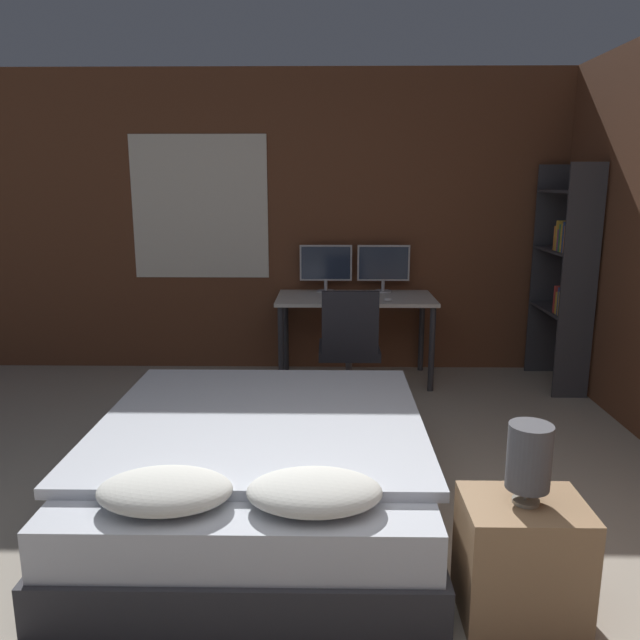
# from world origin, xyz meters

# --- Properties ---
(wall_back) EXTENTS (12.00, 0.08, 2.70)m
(wall_back) POSITION_xyz_m (-0.02, 3.85, 1.35)
(wall_back) COLOR brown
(wall_back) RESTS_ON ground_plane
(bed) EXTENTS (1.71, 2.00, 0.57)m
(bed) POSITION_xyz_m (-0.42, 1.14, 0.25)
(bed) COLOR #2D2D33
(bed) RESTS_ON ground_plane
(nightstand) EXTENTS (0.48, 0.37, 0.49)m
(nightstand) POSITION_xyz_m (0.71, 0.35, 0.25)
(nightstand) COLOR #997551
(nightstand) RESTS_ON ground_plane
(bedside_lamp) EXTENTS (0.17, 0.17, 0.32)m
(bedside_lamp) POSITION_xyz_m (0.71, 0.35, 0.68)
(bedside_lamp) COLOR gray
(bedside_lamp) RESTS_ON nightstand
(desk) EXTENTS (1.36, 0.69, 0.75)m
(desk) POSITION_xyz_m (0.17, 3.43, 0.66)
(desk) COLOR beige
(desk) RESTS_ON ground_plane
(monitor_left) EXTENTS (0.47, 0.16, 0.42)m
(monitor_left) POSITION_xyz_m (-0.09, 3.67, 0.99)
(monitor_left) COLOR #B7B7BC
(monitor_left) RESTS_ON desk
(monitor_right) EXTENTS (0.47, 0.16, 0.42)m
(monitor_right) POSITION_xyz_m (0.43, 3.67, 0.99)
(monitor_right) COLOR #B7B7BC
(monitor_right) RESTS_ON desk
(keyboard) EXTENTS (0.34, 0.13, 0.02)m
(keyboard) POSITION_xyz_m (0.17, 3.19, 0.76)
(keyboard) COLOR #B7B7BC
(keyboard) RESTS_ON desk
(computer_mouse) EXTENTS (0.07, 0.05, 0.04)m
(computer_mouse) POSITION_xyz_m (0.43, 3.19, 0.77)
(computer_mouse) COLOR #B7B7BC
(computer_mouse) RESTS_ON desk
(office_chair) EXTENTS (0.52, 0.52, 0.96)m
(office_chair) POSITION_xyz_m (0.09, 2.67, 0.39)
(office_chair) COLOR black
(office_chair) RESTS_ON ground_plane
(bookshelf) EXTENTS (0.28, 0.76, 1.87)m
(bookshelf) POSITION_xyz_m (1.91, 3.28, 1.04)
(bookshelf) COLOR #333338
(bookshelf) RESTS_ON ground_plane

